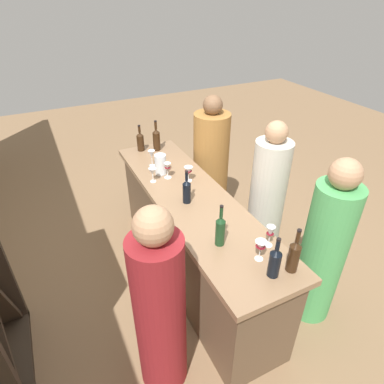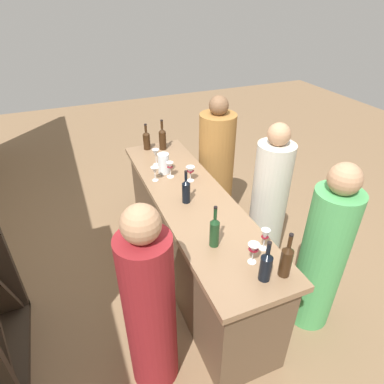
{
  "view_description": "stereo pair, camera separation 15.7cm",
  "coord_description": "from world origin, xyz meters",
  "views": [
    {
      "loc": [
        -2.13,
        1.05,
        2.47
      ],
      "look_at": [
        0.0,
        0.0,
        0.96
      ],
      "focal_mm": 30.79,
      "sensor_mm": 36.0,
      "label": 1
    },
    {
      "loc": [
        -2.19,
        0.9,
        2.47
      ],
      "look_at": [
        0.0,
        0.0,
        0.96
      ],
      "focal_mm": 30.79,
      "sensor_mm": 36.0,
      "label": 2
    }
  ],
  "objects": [
    {
      "name": "wine_glass_near_left",
      "position": [
        -0.79,
        -0.21,
        1.03
      ],
      "size": [
        0.06,
        0.06,
        0.17
      ],
      "color": "white",
      "rests_on": "bar_counter"
    },
    {
      "name": "water_pitcher",
      "position": [
        0.5,
        0.09,
        1.01
      ],
      "size": [
        0.11,
        0.11,
        0.2
      ],
      "color": "silver",
      "rests_on": "bar_counter"
    },
    {
      "name": "person_left_guest",
      "position": [
        -0.84,
        -0.75,
        0.69
      ],
      "size": [
        0.42,
        0.42,
        1.49
      ],
      "rotation": [
        0.0,
        0.0,
        1.32
      ],
      "color": "#4CA559",
      "rests_on": "ground"
    },
    {
      "name": "wine_bottle_rightmost_amber_brown",
      "position": [
        1.02,
        -0.07,
        1.04
      ],
      "size": [
        0.08,
        0.08,
        0.34
      ],
      "color": "#331E0F",
      "rests_on": "bar_counter"
    },
    {
      "name": "wine_glass_far_left",
      "position": [
        0.4,
        0.06,
        1.02
      ],
      "size": [
        0.07,
        0.07,
        0.16
      ],
      "color": "white",
      "rests_on": "bar_counter"
    },
    {
      "name": "wine_bottle_leftmost_amber_brown",
      "position": [
        -1.05,
        -0.2,
        1.04
      ],
      "size": [
        0.08,
        0.08,
        0.33
      ],
      "color": "#331E0F",
      "rests_on": "bar_counter"
    },
    {
      "name": "wine_glass_near_right",
      "position": [
        -0.88,
        -0.07,
        1.02
      ],
      "size": [
        0.08,
        0.08,
        0.15
      ],
      "color": "white",
      "rests_on": "bar_counter"
    },
    {
      "name": "wine_bottle_far_right_amber_brown",
      "position": [
        1.09,
        0.09,
        1.02
      ],
      "size": [
        0.08,
        0.08,
        0.29
      ],
      "color": "#331E0F",
      "rests_on": "bar_counter"
    },
    {
      "name": "wine_bottle_second_left_near_black",
      "position": [
        -1.03,
        -0.06,
        1.03
      ],
      "size": [
        0.08,
        0.08,
        0.3
      ],
      "color": "black",
      "rests_on": "bar_counter"
    },
    {
      "name": "ground_plane",
      "position": [
        0.0,
        0.0,
        0.0
      ],
      "size": [
        12.0,
        12.0,
        0.0
      ],
      "primitive_type": "plane",
      "color": "#846647"
    },
    {
      "name": "wine_glass_near_center",
      "position": [
        0.26,
        -0.09,
        1.01
      ],
      "size": [
        0.08,
        0.08,
        0.15
      ],
      "color": "white",
      "rests_on": "bar_counter"
    },
    {
      "name": "person_server_behind",
      "position": [
        -0.81,
        0.63,
        0.7
      ],
      "size": [
        0.43,
        0.43,
        1.51
      ],
      "rotation": [
        0.0,
        0.0,
        -1.9
      ],
      "color": "maroon",
      "rests_on": "ground"
    },
    {
      "name": "person_center_guest",
      "position": [
        0.72,
        -0.59,
        0.7
      ],
      "size": [
        0.45,
        0.45,
        1.53
      ],
      "rotation": [
        0.0,
        0.0,
        1.75
      ],
      "color": "#9E6B33",
      "rests_on": "ground"
    },
    {
      "name": "person_right_guest",
      "position": [
        -0.16,
        -0.69,
        0.71
      ],
      "size": [
        0.41,
        0.41,
        1.54
      ],
      "rotation": [
        0.0,
        0.0,
        1.9
      ],
      "color": "beige",
      "rests_on": "ground"
    },
    {
      "name": "wine_glass_far_right",
      "position": [
        0.39,
        0.21,
        1.02
      ],
      "size": [
        0.07,
        0.07,
        0.14
      ],
      "color": "white",
      "rests_on": "bar_counter"
    },
    {
      "name": "bar_counter",
      "position": [
        0.0,
        0.0,
        0.46
      ],
      "size": [
        2.41,
        0.63,
        0.91
      ],
      "color": "brown",
      "rests_on": "ground"
    },
    {
      "name": "wine_glass_far_center",
      "position": [
        0.69,
        0.11,
        1.03
      ],
      "size": [
        0.07,
        0.07,
        0.17
      ],
      "color": "white",
      "rests_on": "bar_counter"
    },
    {
      "name": "wine_bottle_second_right_near_black",
      "position": [
        -0.05,
        0.07,
        1.03
      ],
      "size": [
        0.07,
        0.07,
        0.3
      ],
      "color": "black",
      "rests_on": "bar_counter"
    },
    {
      "name": "wine_bottle_center_olive_green",
      "position": [
        -0.63,
        0.09,
        1.04
      ],
      "size": [
        0.07,
        0.07,
        0.33
      ],
      "color": "#193D1E",
      "rests_on": "bar_counter"
    }
  ]
}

